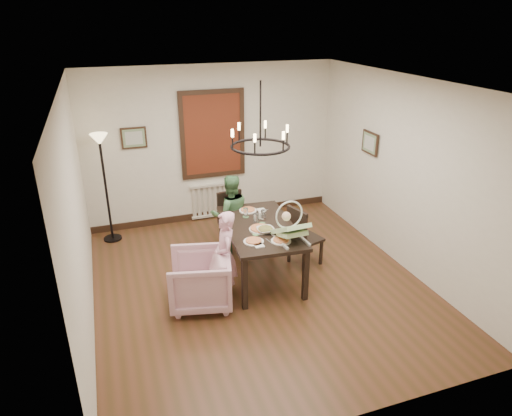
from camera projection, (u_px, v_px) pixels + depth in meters
room_shell at (250, 184)px, 6.29m from camera, size 4.51×5.00×2.81m
dining_table at (260, 231)px, 6.51m from camera, size 1.08×1.76×0.79m
chair_far at (234, 222)px, 7.34m from camera, size 0.46×0.46×0.95m
chair_right at (306, 235)px, 6.89m from camera, size 0.53×0.53×0.96m
armchair at (200, 279)px, 5.96m from camera, size 0.96×0.95×0.73m
elderly_woman at (226, 263)px, 6.05m from camera, size 0.29×0.40×1.03m
seated_man at (230, 221)px, 7.23m from camera, size 0.55×0.44×1.08m
baby_bouncer at (290, 227)px, 6.00m from camera, size 0.45×0.60×0.37m
salad_bowl at (265, 230)px, 6.27m from camera, size 0.29×0.29×0.07m
pizza_platter at (260, 229)px, 6.33m from camera, size 0.31×0.31×0.04m
drinking_glass at (256, 218)px, 6.53m from camera, size 0.07×0.07×0.15m
window_blinds at (213, 134)px, 8.03m from camera, size 1.00×0.03×1.40m
radiator at (215, 200)px, 8.54m from camera, size 0.92×0.12×0.62m
picture_back at (134, 138)px, 7.61m from camera, size 0.42×0.03×0.36m
picture_right at (370, 143)px, 7.32m from camera, size 0.03×0.42×0.36m
floor_lamp at (106, 190)px, 7.47m from camera, size 0.30×0.30×1.80m
chandelier at (260, 146)px, 6.02m from camera, size 0.80×0.80×0.04m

